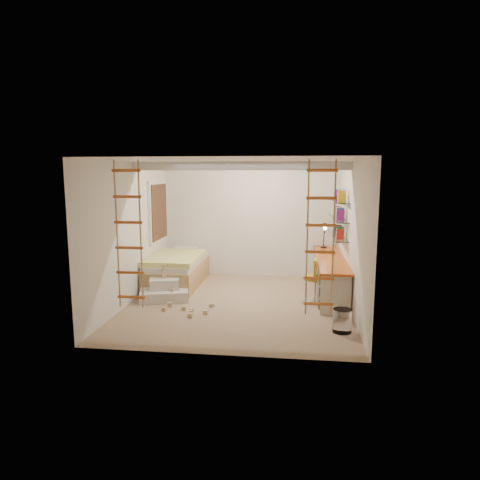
# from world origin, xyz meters

# --- Properties ---
(floor) EXTENTS (4.50, 4.50, 0.00)m
(floor) POSITION_xyz_m (0.00, 0.00, 0.00)
(floor) COLOR tan
(floor) RESTS_ON ground
(ceiling_beam) EXTENTS (4.00, 0.18, 0.16)m
(ceiling_beam) POSITION_xyz_m (0.00, 0.30, 2.52)
(ceiling_beam) COLOR white
(ceiling_beam) RESTS_ON ceiling
(window_frame) EXTENTS (0.06, 1.15, 1.35)m
(window_frame) POSITION_xyz_m (-1.97, 1.50, 1.55)
(window_frame) COLOR white
(window_frame) RESTS_ON wall_left
(window_blind) EXTENTS (0.02, 1.00, 1.20)m
(window_blind) POSITION_xyz_m (-1.93, 1.50, 1.55)
(window_blind) COLOR #4C2D1E
(window_blind) RESTS_ON window_frame
(rope_ladder_left) EXTENTS (0.41, 0.04, 2.13)m
(rope_ladder_left) POSITION_xyz_m (-1.35, -1.75, 1.52)
(rope_ladder_left) COLOR #BF4D20
(rope_ladder_left) RESTS_ON ceiling
(rope_ladder_right) EXTENTS (0.41, 0.04, 2.13)m
(rope_ladder_right) POSITION_xyz_m (1.35, -1.75, 1.52)
(rope_ladder_right) COLOR orange
(rope_ladder_right) RESTS_ON ceiling
(waste_bin) EXTENTS (0.29, 0.29, 0.36)m
(waste_bin) POSITION_xyz_m (1.75, -1.20, 0.18)
(waste_bin) COLOR white
(waste_bin) RESTS_ON floor
(desk) EXTENTS (0.56, 2.80, 0.75)m
(desk) POSITION_xyz_m (1.72, 0.86, 0.40)
(desk) COLOR #D05518
(desk) RESTS_ON floor
(shelves) EXTENTS (0.25, 1.80, 0.71)m
(shelves) POSITION_xyz_m (1.87, 1.13, 1.50)
(shelves) COLOR white
(shelves) RESTS_ON wall_right
(bed) EXTENTS (1.02, 2.00, 0.69)m
(bed) POSITION_xyz_m (-1.48, 1.23, 0.33)
(bed) COLOR #AD7F51
(bed) RESTS_ON floor
(task_lamp) EXTENTS (0.14, 0.36, 0.57)m
(task_lamp) POSITION_xyz_m (1.67, 1.82, 1.14)
(task_lamp) COLOR black
(task_lamp) RESTS_ON desk
(swivel_chair) EXTENTS (0.55, 0.55, 0.84)m
(swivel_chair) POSITION_xyz_m (1.40, 0.20, 0.31)
(swivel_chair) COLOR #B48D22
(swivel_chair) RESTS_ON floor
(play_platform) EXTENTS (1.05, 0.91, 0.40)m
(play_platform) POSITION_xyz_m (-1.44, 0.15, 0.16)
(play_platform) COLOR silver
(play_platform) RESTS_ON floor
(toy_blocks) EXTENTS (1.30, 1.17, 0.67)m
(toy_blocks) POSITION_xyz_m (-1.06, -0.25, 0.19)
(toy_blocks) COLOR #CCB284
(toy_blocks) RESTS_ON floor
(books) EXTENTS (0.14, 0.64, 0.92)m
(books) POSITION_xyz_m (1.87, 1.13, 1.60)
(books) COLOR red
(books) RESTS_ON shelves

